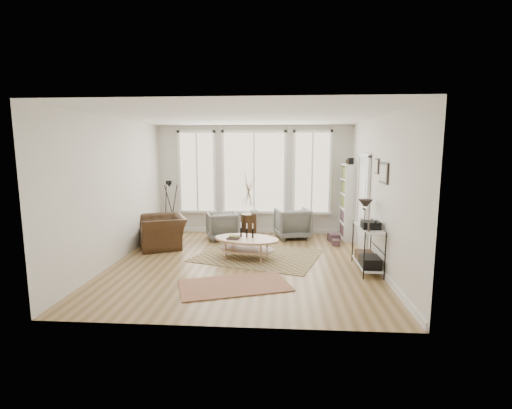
# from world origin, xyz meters

# --- Properties ---
(room) EXTENTS (5.50, 5.54, 2.90)m
(room) POSITION_xyz_m (0.02, 0.03, 1.43)
(room) COLOR #9A7B50
(room) RESTS_ON ground
(bay_window) EXTENTS (4.14, 0.12, 2.24)m
(bay_window) POSITION_xyz_m (0.00, 2.71, 1.61)
(bay_window) COLOR tan
(bay_window) RESTS_ON ground
(door) EXTENTS (0.09, 1.06, 2.22)m
(door) POSITION_xyz_m (2.57, 1.15, 1.12)
(door) COLOR silver
(door) RESTS_ON ground
(bookcase) EXTENTS (0.31, 0.85, 2.06)m
(bookcase) POSITION_xyz_m (2.44, 2.23, 0.96)
(bookcase) COLOR white
(bookcase) RESTS_ON ground
(low_shelf) EXTENTS (0.38, 1.08, 1.30)m
(low_shelf) POSITION_xyz_m (2.38, -0.30, 0.51)
(low_shelf) COLOR white
(low_shelf) RESTS_ON ground
(wall_art) EXTENTS (0.04, 0.88, 0.44)m
(wall_art) POSITION_xyz_m (2.58, -0.27, 1.88)
(wall_art) COLOR black
(wall_art) RESTS_ON ground
(rug_main) EXTENTS (2.92, 2.52, 0.01)m
(rug_main) POSITION_xyz_m (0.25, 0.48, 0.01)
(rug_main) COLOR brown
(rug_main) RESTS_ON ground
(rug_runner) EXTENTS (2.04, 1.54, 0.01)m
(rug_runner) POSITION_xyz_m (-0.03, -1.30, 0.01)
(rug_runner) COLOR maroon
(rug_runner) RESTS_ON ground
(coffee_table) EXTENTS (1.54, 1.17, 0.63)m
(coffee_table) POSITION_xyz_m (0.02, 0.29, 0.34)
(coffee_table) COLOR tan
(coffee_table) RESTS_ON ground
(armchair_left) EXTENTS (0.94, 0.96, 0.69)m
(armchair_left) POSITION_xyz_m (-0.75, 1.93, 0.35)
(armchair_left) COLOR slate
(armchair_left) RESTS_ON ground
(armchair_right) EXTENTS (1.00, 1.02, 0.77)m
(armchair_right) POSITION_xyz_m (1.04, 2.17, 0.39)
(armchair_right) COLOR slate
(armchair_right) RESTS_ON ground
(side_table) EXTENTS (0.40, 0.40, 1.70)m
(side_table) POSITION_xyz_m (-0.10, 2.21, 0.82)
(side_table) COLOR #372212
(side_table) RESTS_ON ground
(vase) EXTENTS (0.28, 0.28, 0.24)m
(vase) POSITION_xyz_m (0.05, 2.17, 0.73)
(vase) COLOR silver
(vase) RESTS_ON side_table
(accent_chair) EXTENTS (1.44, 1.38, 0.73)m
(accent_chair) POSITION_xyz_m (-2.03, 1.05, 0.37)
(accent_chair) COLOR #372212
(accent_chair) RESTS_ON ground
(tripod_camera) EXTENTS (0.51, 0.51, 1.46)m
(tripod_camera) POSITION_xyz_m (-2.18, 2.20, 0.67)
(tripod_camera) COLOR black
(tripod_camera) RESTS_ON ground
(book_stack_near) EXTENTS (0.30, 0.35, 0.20)m
(book_stack_near) POSITION_xyz_m (2.05, 1.84, 0.10)
(book_stack_near) COLOR brown
(book_stack_near) RESTS_ON ground
(book_stack_far) EXTENTS (0.17, 0.22, 0.14)m
(book_stack_far) POSITION_xyz_m (2.05, 1.48, 0.07)
(book_stack_far) COLOR brown
(book_stack_far) RESTS_ON ground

